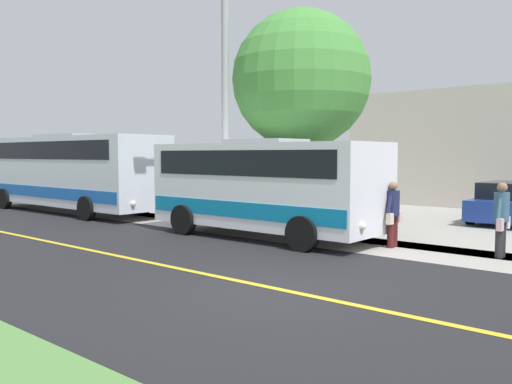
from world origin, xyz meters
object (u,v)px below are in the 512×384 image
(pedestrian_waiting, at_px, (393,212))
(parked_car_near, at_px, (509,203))
(shuttle_bus_front, at_px, (265,183))
(street_light_pole, at_px, (222,95))
(tree_curbside, at_px, (301,80))
(transit_bus_rear, at_px, (69,169))
(pedestrian_with_bags, at_px, (501,217))

(pedestrian_waiting, height_order, parked_car_near, pedestrian_waiting)
(shuttle_bus_front, height_order, street_light_pole, street_light_pole)
(street_light_pole, bearing_deg, tree_curbside, 153.70)
(parked_car_near, bearing_deg, shuttle_bus_front, -29.56)
(transit_bus_rear, xyz_separation_m, pedestrian_waiting, (-0.76, 14.26, -0.86))
(pedestrian_waiting, distance_m, parked_car_near, 7.33)
(pedestrian_with_bags, height_order, pedestrian_waiting, pedestrian_with_bags)
(transit_bus_rear, distance_m, pedestrian_waiting, 14.30)
(street_light_pole, relative_size, tree_curbside, 1.07)
(transit_bus_rear, distance_m, pedestrian_with_bags, 16.86)
(shuttle_bus_front, xyz_separation_m, pedestrian_with_bags, (-1.14, 6.16, -0.62))
(pedestrian_waiting, bearing_deg, street_light_pole, -85.61)
(pedestrian_with_bags, distance_m, parked_car_near, 7.09)
(transit_bus_rear, bearing_deg, pedestrian_waiting, 93.05)
(street_light_pole, bearing_deg, shuttle_bus_front, 80.44)
(pedestrian_with_bags, bearing_deg, parked_car_near, -166.92)
(pedestrian_waiting, xyz_separation_m, parked_car_near, (-7.26, 0.94, -0.23))
(shuttle_bus_front, bearing_deg, parked_car_near, 150.44)
(transit_bus_rear, xyz_separation_m, tree_curbside, (-2.85, 9.85, 3.14))
(parked_car_near, bearing_deg, street_light_pole, -40.58)
(shuttle_bus_front, bearing_deg, transit_bus_rear, -90.08)
(shuttle_bus_front, height_order, pedestrian_waiting, shuttle_bus_front)
(pedestrian_with_bags, relative_size, tree_curbside, 0.24)
(pedestrian_with_bags, height_order, parked_car_near, pedestrian_with_bags)
(shuttle_bus_front, xyz_separation_m, tree_curbside, (-2.87, -0.78, 3.34))
(transit_bus_rear, height_order, pedestrian_with_bags, transit_bus_rear)
(shuttle_bus_front, distance_m, tree_curbside, 4.47)
(transit_bus_rear, distance_m, parked_car_near, 17.22)
(tree_curbside, bearing_deg, shuttle_bus_front, 15.30)
(transit_bus_rear, relative_size, tree_curbside, 1.46)
(shuttle_bus_front, bearing_deg, tree_curbside, -164.70)
(shuttle_bus_front, bearing_deg, street_light_pole, -99.56)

